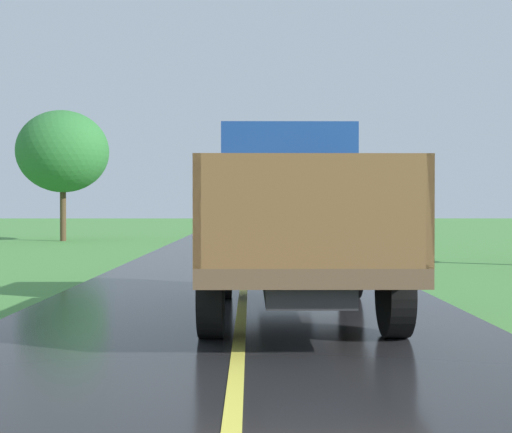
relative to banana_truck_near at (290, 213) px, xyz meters
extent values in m
cube|color=#2D2D30|center=(0.01, -0.77, -0.80)|extent=(0.90, 5.51, 0.24)
cube|color=brown|center=(0.01, -0.77, -0.60)|extent=(2.30, 5.80, 0.20)
cube|color=#1E479E|center=(0.01, 1.18, 0.45)|extent=(2.10, 1.90, 1.90)
cube|color=black|center=(0.01, 2.13, 0.78)|extent=(1.79, 0.02, 0.76)
cube|color=brown|center=(-1.10, -1.75, 0.05)|extent=(0.08, 3.85, 1.10)
cube|color=brown|center=(1.12, -1.75, 0.05)|extent=(0.08, 3.85, 1.10)
cube|color=brown|center=(0.01, -3.63, 0.05)|extent=(2.30, 0.08, 1.10)
cube|color=brown|center=(0.01, 0.14, 0.05)|extent=(2.30, 0.08, 1.10)
cylinder|color=black|center=(-1.04, 1.03, -0.90)|extent=(0.28, 1.00, 1.00)
cylinder|color=black|center=(1.06, 1.03, -0.90)|extent=(0.28, 1.00, 1.00)
cylinder|color=black|center=(-1.04, -2.37, -0.90)|extent=(0.28, 1.00, 1.00)
cylinder|color=black|center=(1.06, -2.37, -0.90)|extent=(0.28, 1.00, 1.00)
ellipsoid|color=#7BA824|center=(-0.23, -2.66, 0.00)|extent=(0.60, 0.67, 0.49)
ellipsoid|color=#81B620|center=(0.88, -2.40, -0.32)|extent=(0.52, 0.51, 0.49)
ellipsoid|color=#7BB130|center=(-0.51, -2.62, -0.32)|extent=(0.44, 0.47, 0.44)
ellipsoid|color=#78B62B|center=(0.65, -2.88, -0.03)|extent=(0.59, 0.76, 0.38)
ellipsoid|color=#77B022|center=(0.24, -2.13, 0.32)|extent=(0.46, 0.54, 0.40)
ellipsoid|color=#7EB12C|center=(-0.72, -3.15, -0.34)|extent=(0.50, 0.47, 0.42)
ellipsoid|color=#75BF28|center=(-0.42, -2.67, -0.29)|extent=(0.49, 0.55, 0.52)
ellipsoid|color=#73AE25|center=(0.55, -0.85, -0.01)|extent=(0.49, 0.46, 0.51)
ellipsoid|color=#81BC2C|center=(-0.60, -0.50, 0.35)|extent=(0.48, 0.61, 0.42)
ellipsoid|color=#79AD25|center=(-0.40, -0.75, 0.36)|extent=(0.41, 0.39, 0.49)
ellipsoid|color=#72BD2E|center=(-0.16, -1.31, 0.04)|extent=(0.58, 0.65, 0.50)
ellipsoid|color=#7EBA36|center=(0.18, -1.05, 0.35)|extent=(0.42, 0.45, 0.45)
ellipsoid|color=#81AB39|center=(-0.85, -2.29, 0.34)|extent=(0.58, 0.64, 0.43)
cylinder|color=#4C3823|center=(-9.41, 21.84, -0.23)|extent=(0.28, 0.28, 2.50)
ellipsoid|color=#2D7033|center=(-9.41, 21.84, 2.73)|extent=(4.27, 4.27, 3.85)
camera|label=1|loc=(-0.59, -10.10, 0.08)|focal=47.62mm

